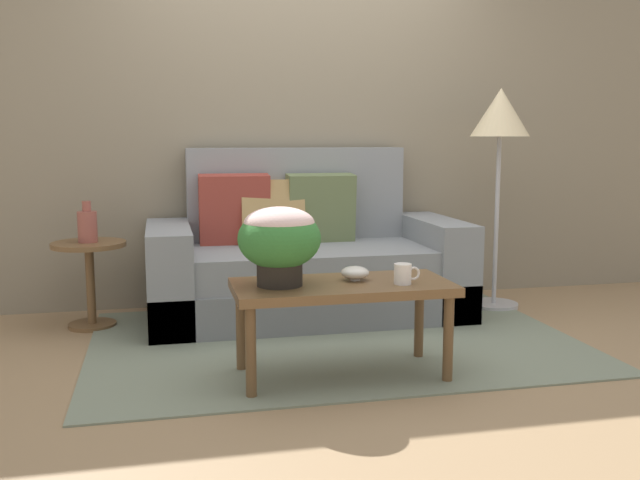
# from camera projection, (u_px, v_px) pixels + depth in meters

# --- Properties ---
(ground_plane) EXTENTS (14.00, 14.00, 0.00)m
(ground_plane) POSITION_uv_depth(u_px,v_px,m) (337.00, 345.00, 4.00)
(ground_plane) COLOR #997A56
(wall_back) EXTENTS (6.40, 0.12, 2.62)m
(wall_back) POSITION_uv_depth(u_px,v_px,m) (296.00, 116.00, 4.97)
(wall_back) COLOR gray
(wall_back) RESTS_ON ground
(area_rug) EXTENTS (2.72, 1.87, 0.01)m
(area_rug) POSITION_uv_depth(u_px,v_px,m) (334.00, 341.00, 4.06)
(area_rug) COLOR gray
(area_rug) RESTS_ON ground
(couch) EXTENTS (2.01, 0.92, 1.09)m
(couch) POSITION_uv_depth(u_px,v_px,m) (304.00, 264.00, 4.63)
(couch) COLOR slate
(couch) RESTS_ON ground
(coffee_table) EXTENTS (1.05, 0.50, 0.47)m
(coffee_table) POSITION_uv_depth(u_px,v_px,m) (342.00, 294.00, 3.42)
(coffee_table) COLOR brown
(coffee_table) RESTS_ON ground
(side_table) EXTENTS (0.44, 0.44, 0.53)m
(side_table) POSITION_uv_depth(u_px,v_px,m) (90.00, 268.00, 4.32)
(side_table) COLOR brown
(side_table) RESTS_ON ground
(floor_lamp) EXTENTS (0.39, 0.39, 1.48)m
(floor_lamp) POSITION_uv_depth(u_px,v_px,m) (500.00, 127.00, 4.71)
(floor_lamp) COLOR #B2B2B7
(floor_lamp) RESTS_ON ground
(potted_plant) EXTENTS (0.39, 0.39, 0.37)m
(potted_plant) POSITION_uv_depth(u_px,v_px,m) (279.00, 238.00, 3.31)
(potted_plant) COLOR black
(potted_plant) RESTS_ON coffee_table
(coffee_mug) EXTENTS (0.13, 0.08, 0.10)m
(coffee_mug) POSITION_uv_depth(u_px,v_px,m) (403.00, 274.00, 3.37)
(coffee_mug) COLOR white
(coffee_mug) RESTS_ON coffee_table
(snack_bowl) EXTENTS (0.14, 0.14, 0.07)m
(snack_bowl) POSITION_uv_depth(u_px,v_px,m) (355.00, 273.00, 3.46)
(snack_bowl) COLOR silver
(snack_bowl) RESTS_ON coffee_table
(table_vase) EXTENTS (0.12, 0.12, 0.25)m
(table_vase) POSITION_uv_depth(u_px,v_px,m) (87.00, 226.00, 4.28)
(table_vase) COLOR #934C42
(table_vase) RESTS_ON side_table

